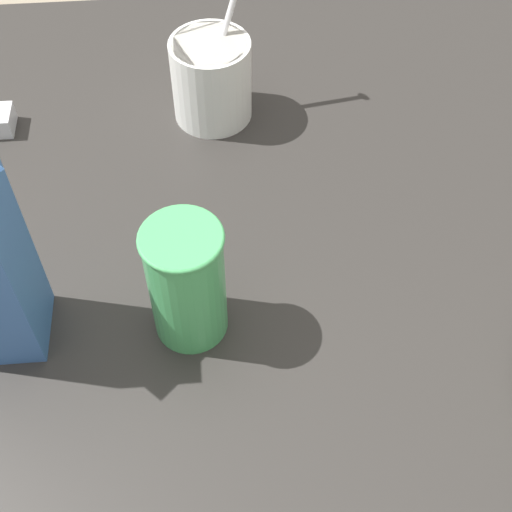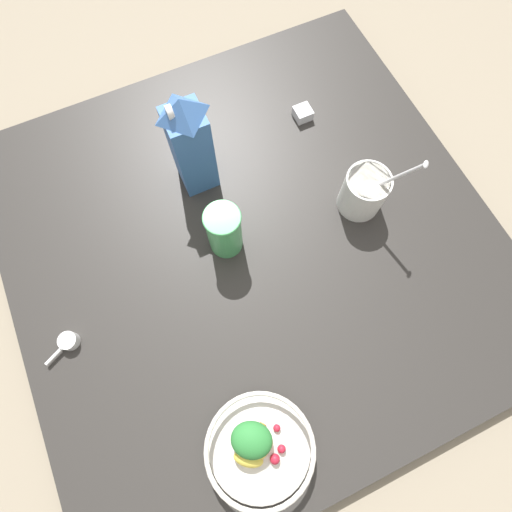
% 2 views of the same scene
% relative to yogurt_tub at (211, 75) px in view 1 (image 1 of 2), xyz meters
% --- Properties ---
extents(ground_plane, '(6.00, 6.00, 0.00)m').
position_rel_yogurt_tub_xyz_m(ground_plane, '(-0.02, -0.28, -0.10)').
color(ground_plane, gray).
extents(countertop, '(1.14, 1.14, 0.04)m').
position_rel_yogurt_tub_xyz_m(countertop, '(-0.02, -0.28, -0.08)').
color(countertop, '#2D2B28').
rests_on(countertop, ground_plane).
extents(yogurt_tub, '(0.12, 0.12, 0.23)m').
position_rel_yogurt_tub_xyz_m(yogurt_tub, '(0.00, 0.00, 0.00)').
color(yogurt_tub, white).
rests_on(yogurt_tub, countertop).
extents(drinking_cup, '(0.08, 0.08, 0.15)m').
position_rel_yogurt_tub_xyz_m(drinking_cup, '(-0.04, -0.34, 0.01)').
color(drinking_cup, '#4CB266').
rests_on(drinking_cup, countertop).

